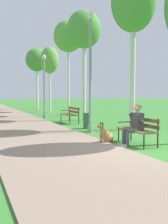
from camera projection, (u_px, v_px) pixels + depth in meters
ground_plane at (138, 149)px, 7.54m from camera, size 120.00×120.00×0.00m
park_bench_near at (139, 128)px, 8.20m from camera, size 0.55×1.50×0.85m
park_bench_mid at (71, 113)px, 14.04m from camera, size 0.55×1.50×0.85m
person_seated_on_near_bench at (135, 123)px, 8.03m from camera, size 0.74×0.49×1.25m
dog_shepherd at (106, 135)px, 8.42m from camera, size 0.82×0.40×0.71m
lamp_post_near at (90, 71)px, 10.52m from camera, size 0.24×0.24×4.77m
lamp_post_mid at (44, 86)px, 16.45m from camera, size 0.24×0.24×3.92m
birch_tree_second at (134, 2)px, 11.20m from camera, size 1.87×2.02×6.78m
birch_tree_third at (84, 31)px, 15.11m from camera, size 1.96×1.80×6.27m
birch_tree_fourth at (68, 37)px, 18.05m from camera, size 2.00×2.03×6.50m
birch_tree_fifth at (50, 61)px, 21.69m from camera, size 1.49×1.57×5.35m
birch_tree_sixth at (37, 60)px, 25.17m from camera, size 2.10×2.25×5.80m
litter_bin at (87, 121)px, 11.89m from camera, size 0.36×0.36×0.70m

